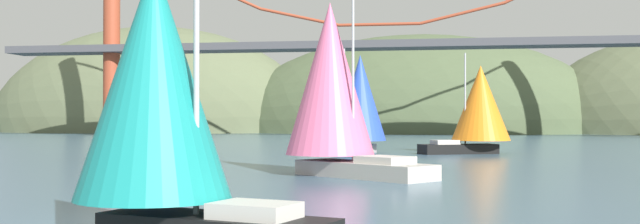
{
  "coord_description": "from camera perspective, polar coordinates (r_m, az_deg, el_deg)",
  "views": [
    {
      "loc": [
        9.11,
        -20.44,
        3.03
      ],
      "look_at": [
        0.0,
        35.62,
        3.52
      ],
      "focal_mm": 40.42,
      "sensor_mm": 36.0,
      "label": 1
    }
  ],
  "objects": [
    {
      "name": "ground_plane",
      "position": [
        22.58,
        -14.82,
        -8.19
      ],
      "size": [
        360.0,
        360.0,
        0.0
      ],
      "primitive_type": "plane",
      "color": "#426075"
    },
    {
      "name": "headland_left",
      "position": [
        168.17,
        -13.18,
        -1.52
      ],
      "size": [
        76.63,
        44.0,
        47.77
      ],
      "primitive_type": "ellipsoid",
      "color": "#5B6647",
      "rests_on": "ground_plane"
    },
    {
      "name": "headland_center",
      "position": [
        155.52,
        7.72,
        -1.61
      ],
      "size": [
        83.2,
        44.0,
        41.88
      ],
      "primitive_type": "ellipsoid",
      "color": "#4C5B3D",
      "rests_on": "ground_plane"
    },
    {
      "name": "suspension_bridge",
      "position": [
        116.53,
        4.72,
        5.96
      ],
      "size": [
        127.49,
        6.0,
        36.18
      ],
      "color": "#A34228",
      "rests_on": "ground_plane"
    },
    {
      "name": "sailboat_pink_spinnaker",
      "position": [
        38.57,
        1.03,
        2.11
      ],
      "size": [
        9.26,
        8.39,
        11.01
      ],
      "color": "#B7B2A8",
      "rests_on": "ground_plane"
    },
    {
      "name": "sailboat_navy_sail",
      "position": [
        55.08,
        -12.77,
        1.12
      ],
      "size": [
        6.4,
        9.63,
        9.5
      ],
      "color": "navy",
      "rests_on": "ground_plane"
    },
    {
      "name": "sailboat_blue_spinnaker",
      "position": [
        63.38,
        3.07,
        0.87
      ],
      "size": [
        8.29,
        5.41,
        9.22
      ],
      "color": "#B7B2A8",
      "rests_on": "ground_plane"
    },
    {
      "name": "sailboat_teal_sail",
      "position": [
        18.02,
        -12.58,
        1.56
      ],
      "size": [
        7.19,
        4.77,
        7.52
      ],
      "color": "black",
      "rests_on": "ground_plane"
    },
    {
      "name": "sailboat_orange_sail",
      "position": [
        63.26,
        12.48,
        0.46
      ],
      "size": [
        8.74,
        6.68,
        8.61
      ],
      "color": "black",
      "rests_on": "ground_plane"
    }
  ]
}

